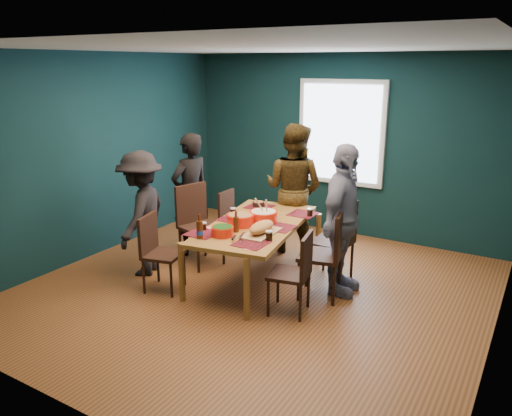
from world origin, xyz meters
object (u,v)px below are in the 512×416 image
at_px(chair_left_near, 156,247).
at_px(person_back, 294,189).
at_px(bowl_salad, 241,219).
at_px(bowl_herbs, 222,231).
at_px(chair_right_mid, 329,248).
at_px(person_far_left, 191,194).
at_px(chair_right_far, 339,236).
at_px(dining_table, 256,229).
at_px(cutting_board, 261,229).
at_px(person_right, 342,221).
at_px(chair_left_mid, 197,218).
at_px(chair_right_near, 297,268).
at_px(person_near_left, 142,214).
at_px(bowl_dumpling, 263,216).
at_px(chair_left_far, 232,215).

relative_size(chair_left_near, person_back, 0.50).
relative_size(bowl_salad, bowl_herbs, 1.29).
relative_size(chair_right_mid, person_far_left, 0.60).
distance_m(chair_right_far, person_far_left, 2.13).
bearing_deg(person_back, person_far_left, 34.52).
bearing_deg(person_back, chair_right_far, 145.87).
height_order(dining_table, cutting_board, cutting_board).
distance_m(person_right, cutting_board, 0.90).
distance_m(chair_left_mid, person_far_left, 0.44).
distance_m(person_back, cutting_board, 1.50).
bearing_deg(chair_right_near, cutting_board, 149.23).
xyz_separation_m(person_far_left, person_near_left, (-0.07, -0.87, -0.06)).
bearing_deg(bowl_dumpling, bowl_herbs, -102.25).
height_order(chair_right_far, chair_right_near, chair_right_far).
xyz_separation_m(chair_left_far, person_back, (0.79, 0.35, 0.41)).
bearing_deg(chair_right_far, chair_right_near, -90.61).
bearing_deg(person_near_left, chair_left_far, 140.27).
bearing_deg(person_right, person_back, 45.29).
height_order(chair_left_mid, cutting_board, chair_left_mid).
bearing_deg(bowl_herbs, bowl_dumpling, 77.75).
xyz_separation_m(chair_right_far, bowl_salad, (-0.97, -0.65, 0.23)).
height_order(chair_right_near, person_near_left, person_near_left).
height_order(chair_right_far, cutting_board, chair_right_far).
distance_m(dining_table, chair_left_near, 1.18).
bearing_deg(chair_left_near, dining_table, 28.30).
bearing_deg(chair_left_mid, chair_right_near, -1.79).
relative_size(dining_table, chair_right_mid, 2.04).
bearing_deg(chair_left_far, dining_table, -43.10).
xyz_separation_m(chair_left_mid, person_far_left, (-0.28, 0.25, 0.23)).
distance_m(chair_right_mid, bowl_herbs, 1.19).
distance_m(dining_table, bowl_dumpling, 0.17).
relative_size(chair_left_far, person_near_left, 0.53).
distance_m(chair_left_mid, cutting_board, 1.31).
height_order(dining_table, chair_right_mid, chair_right_mid).
bearing_deg(person_far_left, chair_left_near, 30.91).
bearing_deg(person_near_left, person_right, 86.86).
distance_m(person_back, bowl_herbs, 1.72).
bearing_deg(person_right, chair_right_far, 21.21).
relative_size(chair_left_near, bowl_dumpling, 2.69).
xyz_separation_m(chair_right_mid, person_right, (0.06, 0.20, 0.28)).
bearing_deg(chair_right_mid, cutting_board, -165.85).
xyz_separation_m(chair_right_mid, cutting_board, (-0.67, -0.33, 0.21)).
distance_m(chair_left_mid, person_back, 1.39).
height_order(chair_right_mid, person_far_left, person_far_left).
bearing_deg(chair_left_far, person_near_left, -109.75).
distance_m(chair_left_near, person_near_left, 0.59).
height_order(person_near_left, cutting_board, person_near_left).
bearing_deg(dining_table, person_back, 84.73).
distance_m(chair_right_far, cutting_board, 1.03).
relative_size(chair_left_far, chair_left_near, 0.93).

